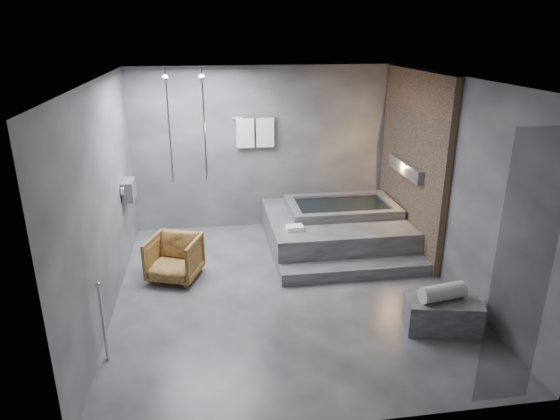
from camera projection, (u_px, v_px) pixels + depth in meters
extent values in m
plane|color=#313134|center=(286.00, 290.00, 6.80)|extent=(5.00, 5.00, 0.00)
cube|color=#525255|center=(287.00, 79.00, 5.85)|extent=(4.50, 5.00, 0.04)
cube|color=#3C3C42|center=(264.00, 149.00, 8.65)|extent=(4.50, 0.04, 2.80)
cube|color=#3C3C42|center=(337.00, 288.00, 4.00)|extent=(4.50, 0.04, 2.80)
cube|color=#3C3C42|center=(103.00, 201.00, 6.01)|extent=(0.04, 5.00, 2.80)
cube|color=#3C3C42|center=(453.00, 185.00, 6.64)|extent=(0.04, 5.00, 2.80)
cube|color=#9D795C|center=(412.00, 162.00, 7.79)|extent=(0.10, 2.40, 2.78)
cube|color=#FF9938|center=(407.00, 168.00, 7.82)|extent=(0.14, 1.20, 0.20)
cube|color=gray|center=(129.00, 190.00, 7.43)|extent=(0.16, 0.42, 0.30)
imported|color=beige|center=(129.00, 195.00, 7.35)|extent=(0.08, 0.08, 0.21)
imported|color=beige|center=(131.00, 192.00, 7.55)|extent=(0.07, 0.07, 0.15)
cylinder|color=silver|center=(204.00, 126.00, 7.92)|extent=(0.04, 0.04, 1.80)
cylinder|color=silver|center=(169.00, 127.00, 7.84)|extent=(0.04, 0.04, 1.80)
cylinder|color=silver|center=(255.00, 118.00, 8.38)|extent=(0.75, 0.02, 0.02)
cube|color=white|center=(245.00, 133.00, 8.43)|extent=(0.30, 0.06, 0.50)
cube|color=white|center=(265.00, 133.00, 8.48)|extent=(0.30, 0.06, 0.50)
cylinder|color=silver|center=(103.00, 323.00, 5.23)|extent=(0.04, 0.04, 0.90)
cube|color=black|center=(522.00, 276.00, 4.30)|extent=(0.55, 0.01, 2.60)
cube|color=#373739|center=(335.00, 229.00, 8.21)|extent=(2.20, 2.00, 0.50)
cube|color=#373739|center=(355.00, 270.00, 7.17)|extent=(2.20, 0.36, 0.18)
cube|color=#39383B|center=(442.00, 314.00, 5.88)|extent=(0.93, 0.63, 0.38)
imported|color=#4C3013|center=(174.00, 258.00, 7.04)|extent=(0.86, 0.87, 0.63)
cylinder|color=silver|center=(443.00, 292.00, 5.78)|extent=(0.57, 0.28, 0.20)
cube|color=white|center=(295.00, 228.00, 7.51)|extent=(0.27, 0.20, 0.07)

